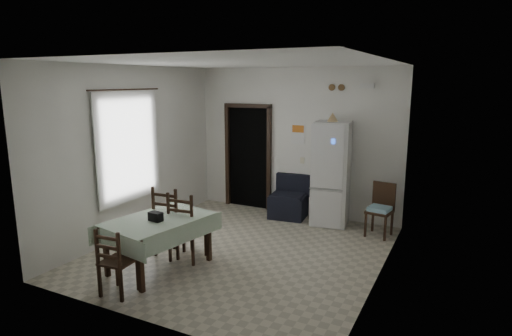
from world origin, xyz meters
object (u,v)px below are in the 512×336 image
object	(u,v)px
fridge	(332,174)
dining_chair_far_right	(187,225)
dining_chair_near_head	(118,261)
dining_table	(160,243)
navy_seat	(288,197)
corner_chair	(380,210)
dining_chair_far_left	(173,219)

from	to	relation	value
fridge	dining_chair_far_right	world-z (taller)	fridge
dining_chair_far_right	dining_chair_near_head	size ratio (longest dim) A/B	1.19
dining_chair_far_right	dining_table	bearing A→B (deg)	65.24
dining_chair_far_right	navy_seat	bearing A→B (deg)	-107.65
navy_seat	corner_chair	size ratio (longest dim) A/B	0.89
fridge	navy_seat	distance (m)	1.02
dining_table	dining_chair_near_head	size ratio (longest dim) A/B	1.61
corner_chair	dining_table	xyz separation A→B (m)	(-2.54, -2.73, -0.09)
fridge	dining_table	size ratio (longest dim) A/B	1.34
navy_seat	dining_table	world-z (taller)	navy_seat
dining_table	dining_chair_near_head	bearing A→B (deg)	-77.59
dining_chair_far_right	fridge	bearing A→B (deg)	-124.24
dining_table	dining_chair_far_right	world-z (taller)	dining_chair_far_right
dining_chair_near_head	dining_chair_far_right	bearing A→B (deg)	-101.17
fridge	corner_chair	xyz separation A→B (m)	(0.94, -0.27, -0.50)
fridge	dining_chair_far_right	size ratio (longest dim) A/B	1.82
navy_seat	dining_chair_near_head	size ratio (longest dim) A/B	0.93
dining_table	dining_chair_near_head	distance (m)	0.83
fridge	corner_chair	bearing A→B (deg)	-23.11
navy_seat	dining_chair_far_right	bearing A→B (deg)	-109.25
navy_seat	corner_chair	distance (m)	1.82
corner_chair	dining_chair_far_left	bearing A→B (deg)	-131.99
corner_chair	dining_chair_far_right	distance (m)	3.29
dining_chair_far_left	dining_chair_far_right	size ratio (longest dim) A/B	1.03
corner_chair	dining_chair_far_right	world-z (taller)	dining_chair_far_right
dining_chair_far_left	dining_chair_near_head	distance (m)	1.38
fridge	dining_chair_near_head	bearing A→B (deg)	-119.42
dining_chair_far_right	dining_chair_near_head	world-z (taller)	dining_chair_far_right
fridge	dining_table	distance (m)	3.45
corner_chair	dining_chair_near_head	size ratio (longest dim) A/B	1.04
fridge	navy_seat	xyz separation A→B (m)	(-0.85, 0.00, -0.55)
corner_chair	dining_chair_far_left	size ratio (longest dim) A/B	0.84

